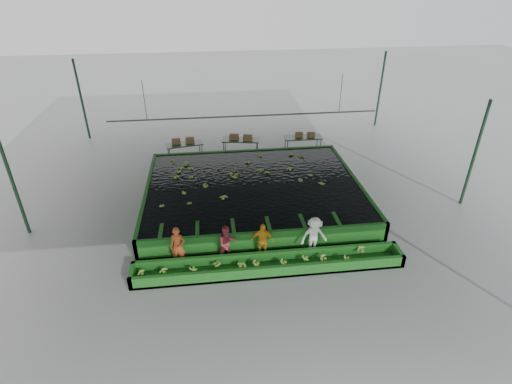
{
  "coord_description": "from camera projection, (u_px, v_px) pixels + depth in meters",
  "views": [
    {
      "loc": [
        -1.89,
        -14.85,
        9.81
      ],
      "look_at": [
        0.0,
        0.5,
        1.0
      ],
      "focal_mm": 28.0,
      "sensor_mm": 36.0,
      "label": 1
    }
  ],
  "objects": [
    {
      "name": "packing_table_left",
      "position": [
        185.0,
        151.0,
        23.03
      ],
      "size": [
        2.18,
        1.22,
        0.94
      ],
      "primitive_type": null,
      "rotation": [
        0.0,
        0.0,
        0.21
      ],
      "color": "#59605B",
      "rests_on": "ground"
    },
    {
      "name": "box_stack_mid",
      "position": [
        241.0,
        140.0,
        23.22
      ],
      "size": [
        1.37,
        0.74,
        0.28
      ],
      "primitive_type": null,
      "rotation": [
        0.0,
        0.0,
        -0.3
      ],
      "color": "brown",
      "rests_on": "packing_table_mid"
    },
    {
      "name": "shed_roof",
      "position": [
        258.0,
        108.0,
        15.39
      ],
      "size": [
        20.0,
        22.0,
        0.04
      ],
      "primitive_type": "cube",
      "color": "gray",
      "rests_on": "shed_posts"
    },
    {
      "name": "ground",
      "position": [
        257.0,
        217.0,
        17.86
      ],
      "size": [
        80.0,
        80.0,
        0.0
      ],
      "primitive_type": "plane",
      "color": "gray",
      "rests_on": "ground"
    },
    {
      "name": "worker_b",
      "position": [
        227.0,
        244.0,
        14.92
      ],
      "size": [
        0.86,
        0.76,
        1.49
      ],
      "primitive_type": "imported",
      "rotation": [
        0.0,
        0.0,
        0.31
      ],
      "color": "#A33541",
      "rests_on": "ground"
    },
    {
      "name": "packing_table_mid",
      "position": [
        241.0,
        147.0,
        23.5
      ],
      "size": [
        2.26,
        1.22,
        0.98
      ],
      "primitive_type": null,
      "rotation": [
        0.0,
        0.0,
        -0.17
      ],
      "color": "#59605B",
      "rests_on": "ground"
    },
    {
      "name": "packing_table_right",
      "position": [
        303.0,
        145.0,
        23.78
      ],
      "size": [
        2.2,
        0.89,
        1.0
      ],
      "primitive_type": null,
      "rotation": [
        0.0,
        0.0,
        -0.01
      ],
      "color": "#59605B",
      "rests_on": "ground"
    },
    {
      "name": "shed_posts",
      "position": [
        257.0,
        167.0,
        16.63
      ],
      "size": [
        20.0,
        22.0,
        5.0
      ],
      "primitive_type": null,
      "color": "#193926",
      "rests_on": "ground"
    },
    {
      "name": "rail_hanger_left",
      "position": [
        144.0,
        101.0,
        19.67
      ],
      "size": [
        0.04,
        0.04,
        2.0
      ],
      "primitive_type": "cylinder",
      "color": "#59605B",
      "rests_on": "shed_roof"
    },
    {
      "name": "worker_c",
      "position": [
        262.0,
        241.0,
        15.06
      ],
      "size": [
        0.93,
        0.51,
        1.5
      ],
      "primitive_type": "imported",
      "rotation": [
        0.0,
        0.0,
        -0.17
      ],
      "color": "gold",
      "rests_on": "ground"
    },
    {
      "name": "tank_water",
      "position": [
        253.0,
        184.0,
        18.74
      ],
      "size": [
        9.7,
        7.7,
        0.0
      ],
      "primitive_type": "cube",
      "color": "black",
      "rests_on": "flotation_tank"
    },
    {
      "name": "flotation_tank",
      "position": [
        253.0,
        192.0,
        18.94
      ],
      "size": [
        10.0,
        8.0,
        0.9
      ],
      "primitive_type": null,
      "color": "#1C621B",
      "rests_on": "ground"
    },
    {
      "name": "rail_hanger_right",
      "position": [
        341.0,
        94.0,
        20.73
      ],
      "size": [
        0.04,
        0.04,
        2.0
      ],
      "primitive_type": "cylinder",
      "color": "#59605B",
      "rests_on": "shed_roof"
    },
    {
      "name": "cableway_rail",
      "position": [
        245.0,
        116.0,
        20.69
      ],
      "size": [
        0.08,
        0.08,
        14.0
      ],
      "primitive_type": "cylinder",
      "color": "#59605B",
      "rests_on": "shed_roof"
    },
    {
      "name": "box_stack_left",
      "position": [
        183.0,
        143.0,
        22.87
      ],
      "size": [
        1.3,
        0.49,
        0.27
      ],
      "primitive_type": null,
      "rotation": [
        0.0,
        0.0,
        0.11
      ],
      "color": "brown",
      "rests_on": "packing_table_left"
    },
    {
      "name": "worker_a",
      "position": [
        178.0,
        246.0,
        14.71
      ],
      "size": [
        0.63,
        0.47,
        1.56
      ],
      "primitive_type": "imported",
      "rotation": [
        0.0,
        0.0,
        -0.18
      ],
      "color": "#BA4E22",
      "rests_on": "ground"
    },
    {
      "name": "sorting_trough",
      "position": [
        270.0,
        265.0,
        14.64
      ],
      "size": [
        10.0,
        1.0,
        0.5
      ],
      "primitive_type": null,
      "color": "#1C621B",
      "rests_on": "ground"
    },
    {
      "name": "box_stack_right",
      "position": [
        305.0,
        137.0,
        23.55
      ],
      "size": [
        1.17,
        0.44,
        0.25
      ],
      "primitive_type": null,
      "rotation": [
        0.0,
        0.0,
        -0.11
      ],
      "color": "brown",
      "rests_on": "packing_table_right"
    },
    {
      "name": "floating_bananas",
      "position": [
        251.0,
        177.0,
        19.43
      ],
      "size": [
        8.24,
        5.62,
        0.11
      ],
      "primitive_type": null,
      "color": "#82B139",
      "rests_on": "tank_water"
    },
    {
      "name": "trough_bananas",
      "position": [
        270.0,
        261.0,
        14.56
      ],
      "size": [
        8.81,
        0.59,
        0.12
      ],
      "primitive_type": null,
      "color": "#82B139",
      "rests_on": "sorting_trough"
    },
    {
      "name": "worker_d",
      "position": [
        314.0,
        236.0,
        15.25
      ],
      "size": [
        1.08,
        0.67,
        1.6
      ],
      "primitive_type": "imported",
      "rotation": [
        0.0,
        0.0,
        0.07
      ],
      "color": "white",
      "rests_on": "ground"
    }
  ]
}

